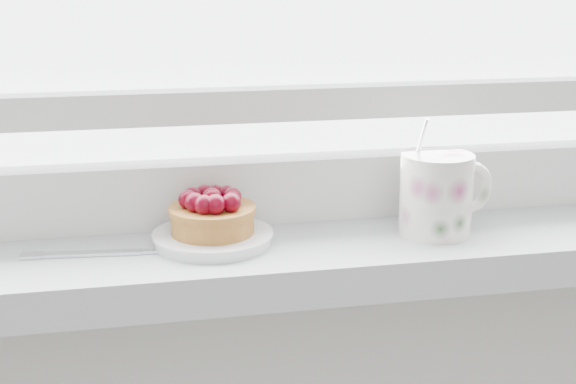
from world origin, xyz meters
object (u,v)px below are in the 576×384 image
object	(u,v)px
saucer	(213,238)
fork	(125,252)
floral_mug	(438,192)
raspberry_tart	(212,213)

from	to	relation	value
saucer	fork	xyz separation A→B (m)	(-0.09, -0.01, -0.00)
saucer	fork	distance (m)	0.09
floral_mug	fork	world-z (taller)	floral_mug
saucer	floral_mug	xyz separation A→B (m)	(0.24, -0.01, 0.04)
floral_mug	fork	size ratio (longest dim) A/B	0.61
floral_mug	fork	distance (m)	0.33
floral_mug	fork	xyz separation A→B (m)	(-0.33, 0.00, -0.04)
saucer	fork	bearing A→B (deg)	-171.46
saucer	raspberry_tart	size ratio (longest dim) A/B	1.40
raspberry_tart	floral_mug	world-z (taller)	floral_mug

